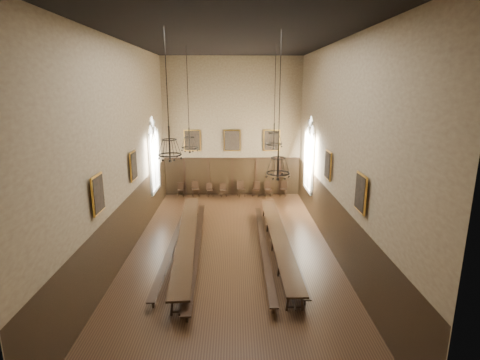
{
  "coord_description": "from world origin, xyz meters",
  "views": [
    {
      "loc": [
        0.16,
        -15.46,
        7.19
      ],
      "look_at": [
        0.41,
        1.5,
        2.9
      ],
      "focal_mm": 28.0,
      "sensor_mm": 36.0,
      "label": 1
    }
  ],
  "objects_px": {
    "bench_right_outer": "(286,244)",
    "chair_7": "(283,192)",
    "bench_right_inner": "(264,247)",
    "chandelier_front_right": "(278,164)",
    "chandelier_front_left": "(170,146)",
    "chandelier_back_right": "(274,137)",
    "chair_0": "(181,192)",
    "chair_5": "(256,192)",
    "chair_1": "(196,192)",
    "chair_3": "(223,192)",
    "table_right": "(278,243)",
    "chair_4": "(241,192)",
    "chandelier_back_left": "(189,141)",
    "bench_left_inner": "(197,247)",
    "table_left": "(187,242)",
    "bench_left_outer": "(173,246)",
    "chair_2": "(210,192)",
    "chair_6": "(268,192)"
  },
  "relations": [
    {
      "from": "bench_right_outer",
      "to": "chair_7",
      "type": "distance_m",
      "value": 8.57
    },
    {
      "from": "bench_right_inner",
      "to": "chandelier_front_right",
      "type": "bearing_deg",
      "value": -81.93
    },
    {
      "from": "bench_right_outer",
      "to": "chandelier_front_left",
      "type": "relative_size",
      "value": 2.24
    },
    {
      "from": "bench_right_outer",
      "to": "chandelier_back_right",
      "type": "bearing_deg",
      "value": 100.58
    },
    {
      "from": "chair_0",
      "to": "chair_5",
      "type": "relative_size",
      "value": 0.94
    },
    {
      "from": "chair_1",
      "to": "chair_3",
      "type": "xyz_separation_m",
      "value": [
        1.84,
        -0.04,
        -0.05
      ]
    },
    {
      "from": "table_right",
      "to": "chair_4",
      "type": "height_order",
      "value": "chair_4"
    },
    {
      "from": "chair_0",
      "to": "chandelier_back_left",
      "type": "bearing_deg",
      "value": -80.78
    },
    {
      "from": "chair_1",
      "to": "chandelier_front_right",
      "type": "bearing_deg",
      "value": -83.5
    },
    {
      "from": "bench_right_outer",
      "to": "chair_7",
      "type": "xyz_separation_m",
      "value": [
        0.95,
        8.52,
        0.03
      ]
    },
    {
      "from": "bench_left_inner",
      "to": "chair_7",
      "type": "bearing_deg",
      "value": 60.6
    },
    {
      "from": "table_left",
      "to": "chandelier_front_right",
      "type": "distance_m",
      "value": 5.93
    },
    {
      "from": "bench_left_outer",
      "to": "chair_4",
      "type": "distance_m",
      "value": 9.17
    },
    {
      "from": "chair_2",
      "to": "chair_3",
      "type": "relative_size",
      "value": 1.0
    },
    {
      "from": "table_right",
      "to": "chair_2",
      "type": "bearing_deg",
      "value": 112.7
    },
    {
      "from": "chair_6",
      "to": "chair_5",
      "type": "bearing_deg",
      "value": 179.65
    },
    {
      "from": "chair_6",
      "to": "chair_2",
      "type": "bearing_deg",
      "value": 179.02
    },
    {
      "from": "chair_4",
      "to": "chandelier_front_right",
      "type": "relative_size",
      "value": 0.21
    },
    {
      "from": "bench_right_outer",
      "to": "chair_7",
      "type": "bearing_deg",
      "value": 83.63
    },
    {
      "from": "chair_0",
      "to": "chair_7",
      "type": "relative_size",
      "value": 0.94
    },
    {
      "from": "bench_left_inner",
      "to": "chair_1",
      "type": "distance_m",
      "value": 8.81
    },
    {
      "from": "chair_1",
      "to": "chair_7",
      "type": "bearing_deg",
      "value": -14.34
    },
    {
      "from": "table_right",
      "to": "bench_right_outer",
      "type": "distance_m",
      "value": 0.42
    },
    {
      "from": "chandelier_front_left",
      "to": "table_right",
      "type": "bearing_deg",
      "value": 35.44
    },
    {
      "from": "bench_right_inner",
      "to": "chandelier_front_right",
      "type": "relative_size",
      "value": 1.95
    },
    {
      "from": "bench_left_inner",
      "to": "bench_right_outer",
      "type": "bearing_deg",
      "value": 3.78
    },
    {
      "from": "bench_right_outer",
      "to": "chair_3",
      "type": "bearing_deg",
      "value": 109.96
    },
    {
      "from": "bench_left_outer",
      "to": "chair_5",
      "type": "relative_size",
      "value": 9.48
    },
    {
      "from": "bench_right_outer",
      "to": "chandelier_back_left",
      "type": "relative_size",
      "value": 1.91
    },
    {
      "from": "table_left",
      "to": "chandelier_back_left",
      "type": "relative_size",
      "value": 2.18
    },
    {
      "from": "bench_right_outer",
      "to": "chandelier_front_left",
      "type": "distance_m",
      "value": 7.32
    },
    {
      "from": "chair_4",
      "to": "chair_5",
      "type": "xyz_separation_m",
      "value": [
        1.0,
        -0.02,
        -0.02
      ]
    },
    {
      "from": "chair_2",
      "to": "chair_3",
      "type": "distance_m",
      "value": 0.9
    },
    {
      "from": "table_right",
      "to": "bench_right_inner",
      "type": "xyz_separation_m",
      "value": [
        -0.65,
        -0.2,
        -0.12
      ]
    },
    {
      "from": "chair_3",
      "to": "chair_6",
      "type": "xyz_separation_m",
      "value": [
        2.99,
        -0.01,
        0.03
      ]
    },
    {
      "from": "chair_1",
      "to": "chair_6",
      "type": "height_order",
      "value": "chair_1"
    },
    {
      "from": "chair_6",
      "to": "chair_4",
      "type": "bearing_deg",
      "value": 178.89
    },
    {
      "from": "bench_right_outer",
      "to": "chair_4",
      "type": "distance_m",
      "value": 8.68
    },
    {
      "from": "bench_left_inner",
      "to": "chandelier_front_right",
      "type": "distance_m",
      "value": 5.66
    },
    {
      "from": "chandelier_back_left",
      "to": "chandelier_front_right",
      "type": "relative_size",
      "value": 0.98
    },
    {
      "from": "bench_left_inner",
      "to": "chair_1",
      "type": "relative_size",
      "value": 10.41
    },
    {
      "from": "chair_7",
      "to": "chandelier_front_right",
      "type": "relative_size",
      "value": 0.19
    },
    {
      "from": "chair_6",
      "to": "chandelier_front_right",
      "type": "bearing_deg",
      "value": -94.05
    },
    {
      "from": "chandelier_front_right",
      "to": "bench_left_outer",
      "type": "bearing_deg",
      "value": 152.61
    },
    {
      "from": "bench_right_inner",
      "to": "chair_6",
      "type": "bearing_deg",
      "value": 83.75
    },
    {
      "from": "chandelier_back_left",
      "to": "chair_7",
      "type": "bearing_deg",
      "value": 45.97
    },
    {
      "from": "chair_0",
      "to": "chandelier_back_right",
      "type": "height_order",
      "value": "chandelier_back_right"
    },
    {
      "from": "chair_6",
      "to": "chandelier_front_left",
      "type": "xyz_separation_m",
      "value": [
        -4.41,
        -11.45,
        4.91
      ]
    },
    {
      "from": "chair_3",
      "to": "chandelier_back_right",
      "type": "bearing_deg",
      "value": -80.13
    },
    {
      "from": "chair_1",
      "to": "chandelier_front_left",
      "type": "xyz_separation_m",
      "value": [
        0.42,
        -11.5,
        4.9
      ]
    }
  ]
}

